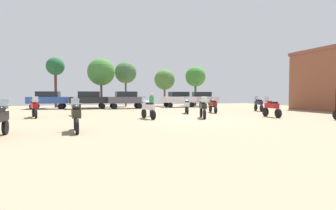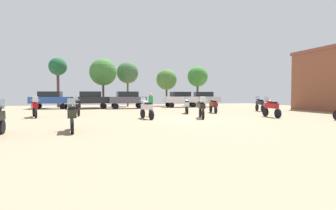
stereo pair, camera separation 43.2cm
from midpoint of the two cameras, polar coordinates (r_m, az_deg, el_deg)
ground_plane at (r=17.42m, az=6.25°, el=-3.13°), size 44.00×52.00×0.02m
motorcycle_1 at (r=20.70m, az=-27.00°, el=-0.42°), size 0.82×2.20×1.51m
motorcycle_2 at (r=23.42m, az=10.52°, el=0.01°), size 0.70×2.16×1.45m
motorcycle_3 at (r=12.11m, az=-19.65°, el=-2.17°), size 0.62×2.15×1.48m
motorcycle_4 at (r=17.43m, az=-4.06°, el=-0.73°), size 0.71×2.06×1.47m
motorcycle_5 at (r=22.42m, az=4.73°, el=-0.06°), size 0.81×2.10×1.45m
motorcycle_6 at (r=21.39m, az=-19.05°, el=-0.26°), size 0.72×2.20×1.47m
motorcycle_9 at (r=20.16m, az=22.53°, el=-0.45°), size 0.62×2.14×1.49m
motorcycle_10 at (r=26.88m, az=20.14°, el=0.25°), size 0.81×2.12×1.50m
motorcycle_12 at (r=17.97m, az=8.16°, el=-0.56°), size 0.87×2.25×1.51m
car_1 at (r=30.63m, az=-8.62°, el=1.42°), size 4.38×2.00×2.00m
car_2 at (r=32.35m, az=-24.33°, el=1.28°), size 4.47×2.26×2.00m
car_3 at (r=33.37m, az=3.13°, el=1.52°), size 4.38×1.99×2.00m
car_4 at (r=30.92m, az=-16.52°, el=1.36°), size 4.37×1.98×2.00m
car_5 at (r=34.71m, az=8.22°, el=1.53°), size 4.57×2.60×2.00m
person_1 at (r=19.44m, az=-3.21°, el=0.49°), size 0.48×0.48×1.75m
tree_1 at (r=36.59m, az=-8.63°, el=7.09°), size 3.01×3.01×6.22m
tree_2 at (r=35.95m, az=-22.98°, el=7.68°), size 2.24×2.24×6.36m
tree_3 at (r=39.32m, az=6.91°, el=6.24°), size 3.06×3.06×5.90m
tree_4 at (r=38.02m, az=0.00°, el=5.65°), size 3.02×3.02×5.37m
tree_5 at (r=34.67m, az=-13.88°, el=7.09°), size 3.49×3.49×6.33m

